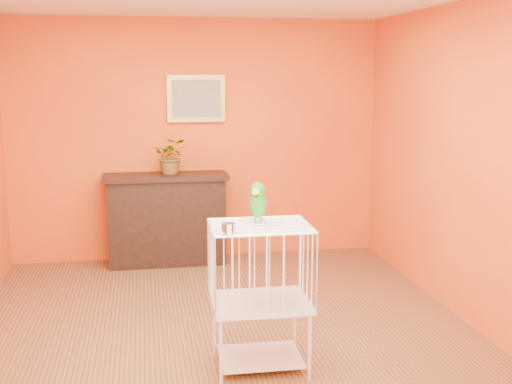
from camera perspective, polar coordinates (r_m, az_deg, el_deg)
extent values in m
plane|color=brown|center=(5.15, -2.90, -12.50)|extent=(4.50, 4.50, 0.00)
plane|color=#DA5B14|center=(7.02, -5.30, 4.61)|extent=(4.00, 0.00, 4.00)
plane|color=#DA5B14|center=(2.62, 3.01, -5.17)|extent=(4.00, 0.00, 4.00)
plane|color=#DA5B14|center=(5.42, 18.48, 2.40)|extent=(0.00, 4.50, 4.50)
cube|color=black|center=(6.92, -7.93, -2.61)|extent=(1.22, 0.41, 0.92)
cube|color=black|center=(6.82, -8.03, 1.36)|extent=(1.30, 0.47, 0.05)
cube|color=black|center=(6.74, -7.87, -2.95)|extent=(0.86, 0.02, 0.46)
cube|color=#4C1B15|center=(6.89, -10.01, -3.60)|extent=(0.05, 0.18, 0.29)
cube|color=#3A4C26|center=(6.89, -9.33, -3.57)|extent=(0.05, 0.18, 0.29)
cube|color=#4C1B15|center=(6.89, -8.57, -3.55)|extent=(0.05, 0.18, 0.29)
cube|color=#3A4C26|center=(6.89, -7.72, -3.52)|extent=(0.05, 0.18, 0.29)
cube|color=#4C1B15|center=(6.90, -6.87, -3.49)|extent=(0.05, 0.18, 0.29)
imported|color=#26722D|center=(6.81, -7.54, 2.82)|extent=(0.37, 0.41, 0.30)
cube|color=gold|center=(6.96, -5.34, 8.27)|extent=(0.62, 0.03, 0.50)
cube|color=gray|center=(6.95, -5.33, 8.27)|extent=(0.52, 0.01, 0.40)
cube|color=silver|center=(4.58, 0.37, -14.42)|extent=(0.57, 0.44, 0.02)
cube|color=silver|center=(4.43, 0.37, -9.79)|extent=(0.67, 0.52, 0.04)
cube|color=silver|center=(4.27, 0.38, -3.04)|extent=(0.67, 0.52, 0.01)
cylinder|color=silver|center=(4.28, -3.15, -14.15)|extent=(0.02, 0.02, 0.45)
cylinder|color=silver|center=(4.37, 4.81, -13.61)|extent=(0.02, 0.02, 0.45)
cylinder|color=silver|center=(4.69, -3.74, -11.86)|extent=(0.02, 0.02, 0.45)
cylinder|color=silver|center=(4.78, 3.48, -11.44)|extent=(0.02, 0.02, 0.45)
cylinder|color=silver|center=(4.04, -2.47, -3.24)|extent=(0.09, 0.09, 0.06)
cylinder|color=#59544C|center=(4.35, -0.08, -2.50)|extent=(0.01, 0.01, 0.04)
cylinder|color=#59544C|center=(4.34, 0.51, -2.52)|extent=(0.01, 0.01, 0.04)
ellipsoid|color=#0F9215|center=(4.32, 0.22, -1.14)|extent=(0.16, 0.18, 0.20)
ellipsoid|color=#0F9215|center=(4.27, 0.14, 0.19)|extent=(0.13, 0.13, 0.10)
cone|color=#FFAA15|center=(4.23, 0.02, -0.06)|extent=(0.07, 0.08, 0.06)
cone|color=black|center=(4.24, 0.05, -0.28)|extent=(0.03, 0.03, 0.03)
sphere|color=black|center=(4.26, -0.36, 0.31)|extent=(0.01, 0.01, 0.01)
sphere|color=black|center=(4.25, 0.55, 0.28)|extent=(0.01, 0.01, 0.01)
ellipsoid|color=#A50C0C|center=(4.34, -0.49, -1.21)|extent=(0.04, 0.06, 0.07)
ellipsoid|color=navy|center=(4.32, 0.97, -1.27)|extent=(0.04, 0.06, 0.07)
cone|color=#0F9215|center=(4.40, 0.38, -1.83)|extent=(0.11, 0.15, 0.11)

